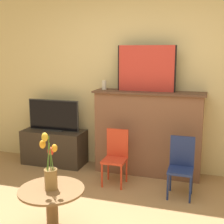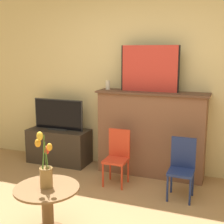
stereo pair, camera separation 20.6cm
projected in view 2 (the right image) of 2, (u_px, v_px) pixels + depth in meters
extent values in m
cube|color=beige|center=(149.00, 75.00, 4.29)|extent=(8.00, 0.06, 2.70)
cube|color=brown|center=(151.00, 134.00, 4.22)|extent=(1.42, 0.35, 1.14)
cube|color=brown|center=(152.00, 93.00, 4.10)|extent=(1.48, 0.39, 0.02)
cube|color=black|center=(150.00, 69.00, 4.08)|extent=(0.78, 0.02, 0.60)
cube|color=red|center=(149.00, 69.00, 4.07)|extent=(0.74, 0.02, 0.60)
cylinder|color=silver|center=(108.00, 85.00, 4.32)|extent=(0.06, 0.06, 0.13)
cube|color=#382D23|center=(59.00, 146.00, 4.73)|extent=(0.93, 0.42, 0.51)
cube|color=#2D2D2D|center=(59.00, 129.00, 4.68)|extent=(0.31, 0.12, 0.01)
cube|color=#2D2D2D|center=(58.00, 114.00, 4.64)|extent=(0.79, 0.02, 0.46)
cube|color=black|center=(58.00, 115.00, 4.63)|extent=(0.76, 0.02, 0.43)
cylinder|color=red|center=(103.00, 175.00, 3.87)|extent=(0.02, 0.02, 0.31)
cylinder|color=red|center=(122.00, 178.00, 3.78)|extent=(0.02, 0.02, 0.31)
cylinder|color=red|center=(110.00, 168.00, 4.10)|extent=(0.02, 0.02, 0.31)
cylinder|color=red|center=(128.00, 171.00, 4.01)|extent=(0.02, 0.02, 0.31)
cube|color=red|center=(116.00, 160.00, 3.91)|extent=(0.28, 0.28, 0.03)
cube|color=red|center=(119.00, 143.00, 3.99)|extent=(0.28, 0.02, 0.36)
cylinder|color=navy|center=(167.00, 189.00, 3.49)|extent=(0.02, 0.02, 0.31)
cylinder|color=navy|center=(190.00, 192.00, 3.41)|extent=(0.02, 0.02, 0.31)
cylinder|color=navy|center=(171.00, 180.00, 3.72)|extent=(0.02, 0.02, 0.31)
cylinder|color=navy|center=(193.00, 183.00, 3.64)|extent=(0.02, 0.02, 0.31)
cube|color=navy|center=(181.00, 172.00, 3.53)|extent=(0.28, 0.28, 0.03)
cube|color=navy|center=(183.00, 152.00, 3.61)|extent=(0.28, 0.02, 0.36)
cylinder|color=brown|center=(48.00, 211.00, 2.88)|extent=(0.11, 0.11, 0.44)
cylinder|color=brown|center=(47.00, 188.00, 2.83)|extent=(0.60, 0.60, 0.02)
cylinder|color=olive|center=(46.00, 178.00, 2.81)|extent=(0.11, 0.11, 0.18)
torus|color=olive|center=(46.00, 168.00, 2.80)|extent=(0.12, 0.12, 0.01)
cylinder|color=#477A2D|center=(43.00, 159.00, 2.77)|extent=(0.04, 0.03, 0.31)
ellipsoid|color=orange|center=(38.00, 143.00, 2.74)|extent=(0.05, 0.05, 0.08)
cylinder|color=#477A2D|center=(46.00, 163.00, 2.81)|extent=(0.03, 0.06, 0.21)
ellipsoid|color=red|center=(47.00, 150.00, 2.84)|extent=(0.06, 0.06, 0.08)
cylinder|color=#477A2D|center=(43.00, 156.00, 2.76)|extent=(0.02, 0.04, 0.38)
ellipsoid|color=gold|center=(40.00, 136.00, 2.70)|extent=(0.06, 0.06, 0.08)
cylinder|color=#477A2D|center=(47.00, 161.00, 2.77)|extent=(0.04, 0.01, 0.27)
ellipsoid|color=orange|center=(49.00, 147.00, 2.73)|extent=(0.05, 0.05, 0.07)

